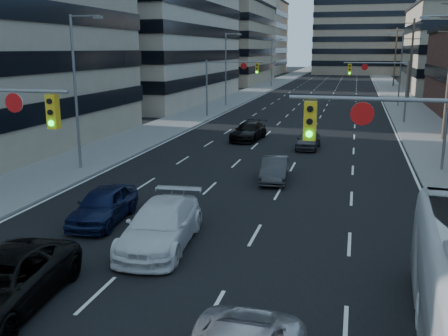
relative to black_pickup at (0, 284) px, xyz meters
name	(u,v)px	position (x,y,z in m)	size (l,w,h in m)	color
road_surface	(336,77)	(3.95, 125.39, -0.77)	(18.00, 300.00, 0.02)	black
sidewalk_left	(292,76)	(-7.55, 125.39, -0.71)	(5.00, 300.00, 0.15)	slate
sidewalk_right	(381,77)	(15.45, 125.39, -0.71)	(5.00, 300.00, 0.15)	slate
office_left_far	(217,45)	(-20.05, 95.39, 7.22)	(20.00, 30.00, 16.00)	gray
bg_block_left	(241,39)	(-24.05, 135.39, 9.22)	(24.00, 24.00, 20.00)	#ADA089
signal_near_right	(435,156)	(11.41, 3.39, 3.55)	(6.59, 0.33, 6.00)	slate
signal_far_left	(228,77)	(-3.73, 40.39, 3.52)	(6.09, 0.33, 6.00)	slate
signal_far_right	(382,79)	(11.63, 40.39, 3.52)	(6.09, 0.33, 6.00)	slate
utility_pole_midblock	(411,59)	(16.15, 61.39, 5.00)	(2.20, 0.28, 11.00)	#4C3D2D
utility_pole_distant	(395,56)	(16.15, 91.39, 5.00)	(2.20, 0.28, 11.00)	#4C3D2D
streetlight_left_near	(78,85)	(-6.39, 15.39, 4.27)	(2.03, 0.22, 9.00)	slate
streetlight_left_mid	(227,66)	(-6.39, 50.39, 4.27)	(2.03, 0.22, 9.00)	slate
streetlight_left_far	(273,60)	(-6.39, 85.39, 4.27)	(2.03, 0.22, 9.00)	slate
streetlight_right_near	(447,86)	(14.29, 20.39, 4.27)	(2.03, 0.22, 9.00)	slate
streetlight_right_far	(399,66)	(14.29, 55.39, 4.27)	(2.03, 0.22, 9.00)	slate
black_pickup	(0,284)	(0.00, 0.00, 0.00)	(2.59, 5.62, 1.56)	black
white_van	(161,225)	(2.60, 5.48, 0.02)	(2.25, 5.54, 1.61)	silver
sedan_blue	(104,205)	(-0.71, 7.32, -0.03)	(1.78, 4.42, 1.51)	black
sedan_grey_center	(274,169)	(5.17, 15.80, -0.13)	(1.38, 3.95, 1.30)	#2E2E30
sedan_black_far	(249,131)	(1.17, 27.82, -0.07)	(1.98, 4.88, 1.42)	black
sedan_grey_right	(308,140)	(6.12, 25.46, -0.14)	(1.52, 3.79, 1.29)	#363639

